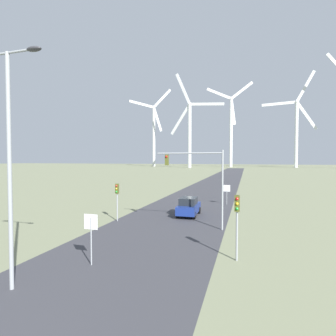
% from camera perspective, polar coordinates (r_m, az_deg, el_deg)
% --- Properties ---
extents(road_surface, '(10.00, 240.00, 0.01)m').
position_cam_1_polar(road_surface, '(51.10, 9.32, -4.41)').
color(road_surface, '#38383D').
rests_on(road_surface, ground).
extents(streetlamp, '(3.48, 0.32, 10.16)m').
position_cam_1_polar(streetlamp, '(13.03, -31.32, 5.02)').
color(streetlamp, '#93999E').
rests_on(streetlamp, ground).
extents(stop_sign_near, '(0.81, 0.07, 2.72)m').
position_cam_1_polar(stop_sign_near, '(14.76, -16.41, -12.71)').
color(stop_sign_near, '#93999E').
rests_on(stop_sign_near, ground).
extents(stop_sign_far, '(0.81, 0.07, 2.42)m').
position_cam_1_polar(stop_sign_far, '(33.31, 12.68, -4.89)').
color(stop_sign_far, '#93999E').
rests_on(stop_sign_far, ground).
extents(traffic_light_post_near_left, '(0.28, 0.34, 3.40)m').
position_cam_1_polar(traffic_light_post_near_left, '(24.24, -11.03, -5.49)').
color(traffic_light_post_near_left, '#93999E').
rests_on(traffic_light_post_near_left, ground).
extents(traffic_light_post_near_right, '(0.28, 0.33, 3.63)m').
position_cam_1_polar(traffic_light_post_near_right, '(15.07, 14.80, -9.40)').
color(traffic_light_post_near_right, '#93999E').
rests_on(traffic_light_post_near_right, ground).
extents(traffic_light_mast_overhead, '(5.48, 0.35, 6.35)m').
position_cam_1_polar(traffic_light_mast_overhead, '(21.33, 6.74, -0.84)').
color(traffic_light_mast_overhead, '#93999E').
rests_on(traffic_light_mast_overhead, ground).
extents(car_approaching, '(1.92, 4.15, 1.83)m').
position_cam_1_polar(car_approaching, '(26.35, 4.51, -8.36)').
color(car_approaching, navy).
rests_on(car_approaching, ground).
extents(wind_turbine_far_left, '(30.22, 15.62, 62.29)m').
position_cam_1_polar(wind_turbine_far_left, '(211.90, -3.10, 8.26)').
color(wind_turbine_far_left, silver).
rests_on(wind_turbine_far_left, ground).
extents(wind_turbine_left, '(36.52, 8.60, 63.07)m').
position_cam_1_polar(wind_turbine_left, '(174.16, 4.74, 8.84)').
color(wind_turbine_left, silver).
rests_on(wind_turbine_left, ground).
extents(wind_turbine_center, '(32.23, 8.60, 61.32)m').
position_cam_1_polar(wind_turbine_center, '(196.20, 13.56, 8.98)').
color(wind_turbine_center, silver).
rests_on(wind_turbine_center, ground).
extents(wind_turbine_right, '(35.04, 2.60, 64.39)m').
position_cam_1_polar(wind_turbine_right, '(198.57, 26.18, 8.16)').
color(wind_turbine_right, silver).
rests_on(wind_turbine_right, ground).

